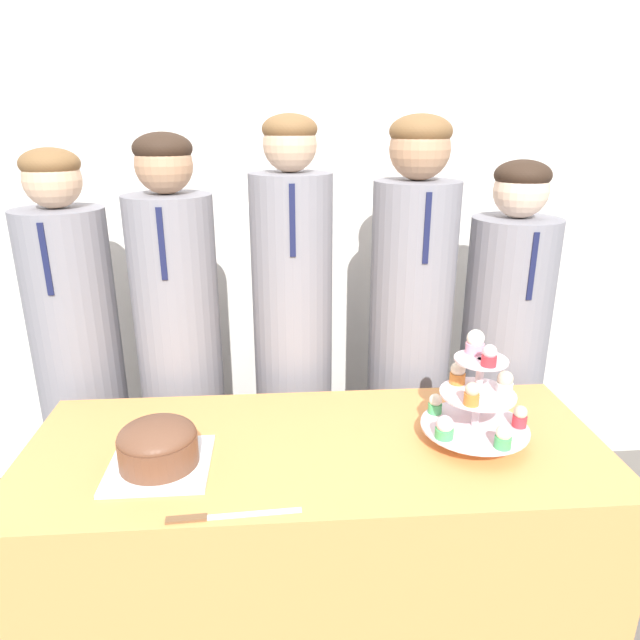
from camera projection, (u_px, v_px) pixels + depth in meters
The scene contains 10 objects.
wall_back at pixel (297, 179), 2.34m from camera, with size 9.00×0.06×2.70m.
table at pixel (317, 559), 1.64m from camera, with size 1.54×0.62×0.76m.
round_cake at pixel (158, 445), 1.40m from camera, with size 0.25×0.25×0.12m.
cake_knife at pixel (211, 517), 1.23m from camera, with size 0.29×0.03×0.01m.
cupcake_stand at pixel (477, 399), 1.49m from camera, with size 0.28×0.28×0.31m.
student_0 at pixel (83, 383), 1.98m from camera, with size 0.29×0.29×1.50m.
student_1 at pixel (182, 373), 2.00m from camera, with size 0.29×0.29×1.55m.
student_2 at pixel (294, 362), 2.02m from camera, with size 0.27×0.28×1.60m.
student_3 at pixel (408, 357), 2.05m from camera, with size 0.29×0.29×1.60m.
student_4 at pixel (500, 375), 2.10m from camera, with size 0.30×0.31×1.46m.
Camera 1 is at (-0.09, -1.01, 1.58)m, focal length 32.00 mm.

